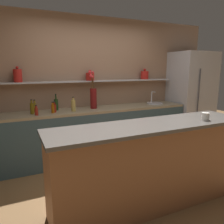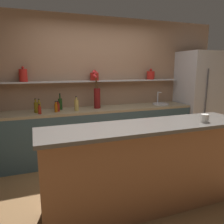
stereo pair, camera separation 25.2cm
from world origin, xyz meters
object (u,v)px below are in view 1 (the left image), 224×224
Objects in this scene: bottle_oil_4 at (35,107)px; bottle_wine_6 at (56,104)px; bottle_sauce_1 at (53,108)px; flower_vase at (93,95)px; bottle_oil_2 at (32,108)px; bottle_sauce_3 at (36,111)px; bottle_sauce_5 at (55,108)px; sink_fixture at (155,103)px; bottle_spirit_0 at (73,105)px; coffee_mug at (205,117)px; refrigerator at (191,98)px.

bottle_wine_6 is at bearing 7.04° from bottle_oil_4.
bottle_sauce_1 is 0.66× the size of bottle_wine_6.
bottle_oil_4 reaches higher than bottle_sauce_1.
flower_vase reaches higher than bottle_sauce_1.
bottle_oil_2 is at bearing -114.25° from bottle_oil_4.
bottle_sauce_5 is (0.30, 0.12, 0.01)m from bottle_sauce_3.
flower_vase is 0.74m from bottle_sauce_5.
sink_fixture is 2.00m from bottle_wine_6.
bottle_sauce_3 is 0.33m from bottle_sauce_5.
bottle_spirit_0 is at bearing -4.48° from bottle_oil_2.
sink_fixture reaches higher than bottle_oil_2.
bottle_sauce_1 is 0.32m from bottle_oil_4.
bottle_oil_2 is at bearing 112.39° from bottle_sauce_3.
bottle_wine_6 is 2.67× the size of coffee_mug.
bottle_spirit_0 is 1.38× the size of bottle_sauce_5.
coffee_mug reaches higher than bottle_sauce_5.
bottle_oil_2 is (-0.67, 0.05, -0.01)m from bottle_spirit_0.
sink_fixture is 2.36m from bottle_oil_4.
sink_fixture is 1.55× the size of bottle_oil_4.
bottle_spirit_0 is at bearing 7.09° from bottle_sauce_3.
bottle_sauce_1 is at bearing -112.99° from bottle_wine_6.
flower_vase is at bearing -8.72° from bottle_wine_6.
bottle_sauce_5 is at bearing -23.79° from bottle_oil_4.
sink_fixture is 1.83× the size of bottle_sauce_5.
bottle_oil_2 is 0.45m from bottle_wine_6.
coffee_mug is at bearing -130.02° from refrigerator.
bottle_sauce_1 is at bearing -169.86° from flower_vase.
bottle_wine_6 reaches higher than bottle_spirit_0.
bottle_sauce_5 is 2.33m from coffee_mug.
bottle_oil_4 is at bearing 133.37° from coffee_mug.
bottle_sauce_1 is (-3.03, -0.06, 0.01)m from refrigerator.
bottle_spirit_0 is 0.87× the size of bottle_wine_6.
bottle_sauce_3 is 0.47m from bottle_wine_6.
refrigerator reaches higher than bottle_sauce_1.
flower_vase reaches higher than coffee_mug.
bottle_sauce_1 is 1.76× the size of coffee_mug.
refrigerator is 3.03m from bottle_sauce_1.
bottle_wine_6 reaches higher than bottle_sauce_1.
bottle_spirit_0 is 0.35m from bottle_sauce_1.
bottle_spirit_0 is (-0.40, -0.12, -0.14)m from flower_vase.
bottle_sauce_5 is at bearing 171.94° from bottle_spirit_0.
flower_vase is at bearing 6.09° from bottle_sauce_5.
bottle_sauce_3 is (-0.26, -0.06, -0.01)m from bottle_sauce_1.
bottle_oil_4 is (-0.26, 0.19, 0.01)m from bottle_sauce_1.
refrigerator reaches higher than coffee_mug.
coffee_mug is (0.79, -1.85, -0.09)m from flower_vase.
bottle_spirit_0 is 0.32m from bottle_sauce_5.
coffee_mug is at bearing -43.83° from bottle_oil_2.
bottle_sauce_5 is at bearing -1.30° from bottle_oil_2.
flower_vase is at bearing 178.04° from refrigerator.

